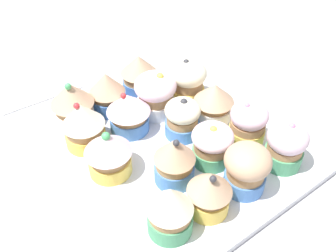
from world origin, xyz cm
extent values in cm
cube|color=#9E9EA3|center=(0.00, 0.00, -1.50)|extent=(180.00, 180.00, 3.00)
cube|color=silver|center=(0.00, 0.00, 0.60)|extent=(37.56, 31.21, 1.20)
cylinder|color=#4C9E6B|center=(-13.24, -10.18, 2.51)|extent=(5.34, 5.34, 2.62)
cylinder|color=#AD7F51|center=(-13.24, -10.18, 4.37)|extent=(4.86, 4.86, 1.11)
ellipsoid|color=silver|center=(-13.24, -10.18, 6.20)|extent=(5.63, 5.63, 4.24)
sphere|color=pink|center=(-13.31, -10.25, 8.18)|extent=(0.99, 0.99, 0.99)
cylinder|color=#EFC651|center=(-7.00, -9.25, 2.54)|extent=(5.35, 5.35, 2.68)
cylinder|color=#AD7F51|center=(-7.00, -9.25, 4.53)|extent=(5.10, 5.10, 1.29)
ellipsoid|color=silver|center=(-7.00, -9.25, 6.37)|extent=(5.49, 5.49, 3.97)
sphere|color=pink|center=(-6.79, -8.66, 8.22)|extent=(0.84, 0.84, 0.84)
cylinder|color=white|center=(-0.37, -8.91, 2.38)|extent=(5.90, 5.90, 2.37)
cylinder|color=#AD7F51|center=(-0.37, -8.91, 4.10)|extent=(5.25, 5.25, 1.08)
cone|color=tan|center=(-0.37, -8.91, 6.20)|extent=(6.34, 6.34, 3.12)
cylinder|color=#EFC651|center=(6.40, -8.91, 2.35)|extent=(5.57, 5.57, 2.29)
cylinder|color=#AD7F51|center=(6.40, -8.91, 4.28)|extent=(4.93, 4.93, 1.58)
ellipsoid|color=#F4EDC6|center=(6.40, -8.91, 6.31)|extent=(6.08, 6.08, 4.10)
sphere|color=#333338|center=(6.94, -8.82, 8.21)|extent=(0.95, 0.95, 0.95)
cylinder|color=#477AC6|center=(-13.09, -2.75, 2.43)|extent=(5.48, 5.48, 2.46)
cylinder|color=#AD7F51|center=(-13.09, -2.75, 4.33)|extent=(4.95, 4.95, 1.35)
ellipsoid|color=tan|center=(-13.09, -2.75, 6.26)|extent=(6.09, 6.09, 4.16)
cylinder|color=#4C9E6B|center=(-6.83, -2.49, 2.38)|extent=(5.42, 5.42, 2.35)
cylinder|color=#AD7F51|center=(-6.83, -2.49, 4.22)|extent=(5.05, 5.05, 1.33)
ellipsoid|color=silver|center=(-6.83, -2.49, 5.81)|extent=(5.84, 5.84, 3.11)
sphere|color=#EAD64C|center=(-6.87, -2.39, 7.20)|extent=(1.11, 1.11, 1.11)
cylinder|color=#477AC6|center=(0.38, -2.69, 2.34)|extent=(5.26, 5.26, 2.28)
cylinder|color=#AD7F51|center=(0.38, -2.69, 4.16)|extent=(4.72, 4.72, 1.36)
ellipsoid|color=#F4EDC6|center=(0.38, -2.69, 5.81)|extent=(5.35, 5.35, 3.26)
sphere|color=#333338|center=(0.22, -2.85, 7.27)|extent=(1.13, 1.13, 1.13)
cylinder|color=white|center=(6.72, -2.56, 2.42)|extent=(6.10, 6.10, 2.44)
cylinder|color=#AD7F51|center=(6.72, -2.56, 4.38)|extent=(5.39, 5.39, 1.48)
ellipsoid|color=silver|center=(6.72, -2.56, 6.36)|extent=(6.68, 6.68, 4.12)
sphere|color=#EAD64C|center=(6.16, -3.06, 8.24)|extent=(1.19, 1.19, 1.19)
cylinder|color=#477AC6|center=(13.00, -3.60, 2.38)|extent=(5.83, 5.83, 2.36)
cylinder|color=#AD7F51|center=(13.00, -3.60, 4.28)|extent=(5.50, 5.50, 1.46)
cone|color=tan|center=(13.00, -3.60, 6.65)|extent=(6.22, 6.22, 3.28)
cylinder|color=#EFC651|center=(-12.95, 3.40, 2.46)|extent=(5.21, 5.21, 2.52)
cylinder|color=#AD7F51|center=(-12.95, 3.40, 4.25)|extent=(4.62, 4.62, 1.08)
cone|color=tan|center=(-12.95, 3.40, 6.34)|extent=(5.61, 5.61, 3.09)
sphere|color=#333338|center=(-13.55, 3.67, 7.75)|extent=(0.87, 0.87, 0.87)
cylinder|color=#477AC6|center=(-6.50, 3.79, 2.53)|extent=(5.42, 5.42, 2.67)
cylinder|color=#AD7F51|center=(-6.50, 3.79, 4.58)|extent=(4.98, 4.98, 1.41)
cone|color=tan|center=(-6.50, 3.79, 6.95)|extent=(5.55, 5.55, 3.33)
sphere|color=#333338|center=(-6.94, 3.93, 8.48)|extent=(0.87, 0.87, 0.87)
cylinder|color=#477AC6|center=(5.73, 3.12, 2.41)|extent=(6.00, 6.00, 2.42)
cylinder|color=#AD7F51|center=(5.73, 3.12, 4.20)|extent=(5.55, 5.55, 1.16)
cone|color=silver|center=(5.73, 3.12, 6.30)|extent=(6.66, 6.66, 3.04)
sphere|color=red|center=(6.07, 3.58, 7.68)|extent=(0.86, 0.86, 0.86)
cylinder|color=#477AC6|center=(11.99, 3.20, 2.42)|extent=(5.69, 5.69, 2.44)
cylinder|color=#AD7F51|center=(11.99, 3.20, 4.16)|extent=(5.04, 5.04, 1.03)
cone|color=tan|center=(11.99, 3.20, 6.40)|extent=(5.82, 5.82, 3.45)
cylinder|color=#4C9E6B|center=(-12.41, 8.97, 2.54)|extent=(5.49, 5.49, 2.69)
cylinder|color=#AD7F51|center=(-12.41, 8.97, 4.53)|extent=(5.09, 5.09, 1.28)
cone|color=#F4EDC6|center=(-12.41, 8.97, 6.95)|extent=(5.54, 5.54, 3.56)
cylinder|color=#EFC651|center=(-0.17, 9.94, 2.37)|extent=(5.94, 5.94, 2.34)
cylinder|color=#AD7F51|center=(-0.17, 9.94, 4.27)|extent=(5.33, 5.33, 1.45)
cone|color=silver|center=(-0.17, 9.94, 6.47)|extent=(6.49, 6.49, 2.95)
sphere|color=#4CB266|center=(-0.40, 9.97, 7.78)|extent=(1.16, 1.16, 1.16)
cylinder|color=#EFC651|center=(6.88, 10.04, 2.36)|extent=(5.99, 5.99, 2.32)
cylinder|color=#AD7F51|center=(6.88, 10.04, 4.27)|extent=(5.49, 5.49, 1.50)
cone|color=#F4EDC6|center=(6.88, 10.04, 6.82)|extent=(6.24, 6.24, 3.60)
sphere|color=red|center=(7.03, 10.47, 8.49)|extent=(0.89, 0.89, 0.89)
cylinder|color=white|center=(12.04, 9.20, 2.51)|extent=(6.04, 6.04, 2.63)
cylinder|color=#AD7F51|center=(12.04, 9.20, 4.51)|extent=(5.61, 5.61, 1.36)
cone|color=tan|center=(12.04, 9.20, 7.02)|extent=(6.65, 6.65, 3.66)
sphere|color=#4CB266|center=(11.61, 9.50, 8.70)|extent=(1.02, 1.02, 1.02)
cube|color=white|center=(27.85, 10.27, 0.30)|extent=(12.83, 15.09, 0.60)
camera|label=1|loc=(-33.61, 25.10, 41.89)|focal=41.33mm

